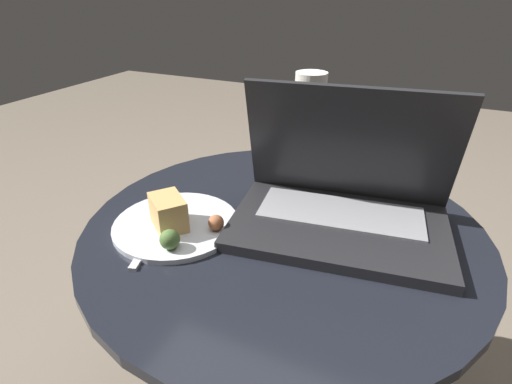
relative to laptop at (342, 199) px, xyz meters
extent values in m
cylinder|color=#9E9EA3|center=(-0.09, -0.04, -0.32)|extent=(0.08, 0.08, 0.50)
cylinder|color=black|center=(-0.09, -0.04, -0.06)|extent=(0.67, 0.67, 0.02)
cube|color=#232326|center=(0.00, -0.03, -0.04)|extent=(0.37, 0.26, 0.02)
cube|color=gray|center=(0.00, 0.00, -0.03)|extent=(0.28, 0.14, 0.00)
cube|color=#232326|center=(-0.01, 0.05, 0.07)|extent=(0.35, 0.12, 0.21)
cube|color=silver|center=(-0.01, 0.05, 0.07)|extent=(0.32, 0.10, 0.19)
cylinder|color=gold|center=(-0.11, 0.16, 0.04)|extent=(0.06, 0.06, 0.18)
cylinder|color=white|center=(-0.11, 0.16, 0.15)|extent=(0.06, 0.06, 0.03)
cylinder|color=silver|center=(-0.24, -0.12, -0.04)|extent=(0.21, 0.21, 0.01)
cube|color=tan|center=(-0.25, -0.14, -0.01)|extent=(0.08, 0.08, 0.05)
sphere|color=#4C6B33|center=(-0.21, -0.19, -0.02)|extent=(0.03, 0.03, 0.03)
sphere|color=#9E5B38|center=(-0.17, -0.11, -0.03)|extent=(0.03, 0.03, 0.03)
cube|color=silver|center=(-0.25, -0.19, -0.04)|extent=(0.05, 0.11, 0.00)
cube|color=silver|center=(-0.28, -0.11, -0.04)|extent=(0.04, 0.05, 0.00)
camera|label=1|loc=(0.11, -0.58, 0.32)|focal=28.00mm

